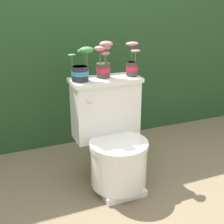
# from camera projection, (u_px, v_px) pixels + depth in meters

# --- Properties ---
(ground_plane) EXTENTS (12.00, 12.00, 0.00)m
(ground_plane) POSITION_uv_depth(u_px,v_px,m) (120.00, 187.00, 2.22)
(ground_plane) COLOR #75664C
(hedge_backdrop) EXTENTS (4.40, 0.73, 1.76)m
(hedge_backdrop) POSITION_uv_depth(u_px,v_px,m) (69.00, 41.00, 2.95)
(hedge_backdrop) COLOR #234723
(hedge_backdrop) RESTS_ON ground
(toilet) EXTENTS (0.49, 0.55, 0.75)m
(toilet) POSITION_uv_depth(u_px,v_px,m) (113.00, 139.00, 2.17)
(toilet) COLOR white
(toilet) RESTS_ON ground
(potted_plant_left) EXTENTS (0.16, 0.12, 0.23)m
(potted_plant_left) POSITION_uv_depth(u_px,v_px,m) (81.00, 68.00, 2.04)
(potted_plant_left) COLOR #262628
(potted_plant_left) RESTS_ON toilet
(potted_plant_midleft) EXTENTS (0.14, 0.10, 0.25)m
(potted_plant_midleft) POSITION_uv_depth(u_px,v_px,m) (104.00, 62.00, 2.13)
(potted_plant_midleft) COLOR #47382D
(potted_plant_midleft) RESTS_ON toilet
(potted_plant_middle) EXTENTS (0.09, 0.10, 0.24)m
(potted_plant_middle) POSITION_uv_depth(u_px,v_px,m) (132.00, 63.00, 2.18)
(potted_plant_middle) COLOR #47382D
(potted_plant_middle) RESTS_ON toilet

